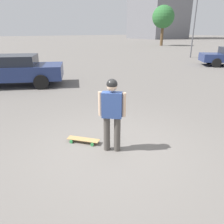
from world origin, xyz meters
name	(u,v)px	position (x,y,z in m)	size (l,w,h in m)	color
ground_plane	(112,150)	(0.00, 0.00, 0.00)	(220.00, 220.00, 0.00)	slate
person	(112,110)	(0.00, 0.00, 0.95)	(0.43, 0.45, 1.61)	#4C4742
skateboard	(83,140)	(-0.66, -0.38, 0.07)	(0.72, 0.66, 0.09)	tan
car_parked_near	(11,70)	(-7.70, -0.61, 0.76)	(3.69, 5.11, 1.44)	navy
tree_distant	(163,17)	(-24.81, 26.81, 4.59)	(3.66, 3.66, 6.46)	brown
lamp_post	(195,22)	(-10.43, 16.16, 3.27)	(0.28, 0.28, 5.57)	#59595E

